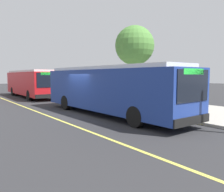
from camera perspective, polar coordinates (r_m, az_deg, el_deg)
ground_plane at (r=14.92m, az=-7.08°, el=-4.22°), size 120.00×120.00×0.00m
sidewalk_curb at (r=18.57m, az=9.28°, el=-2.18°), size 44.00×6.40×0.15m
lane_stripe_center at (r=13.99m, az=-14.98°, el=-4.96°), size 36.00×0.14×0.01m
transit_bus_main at (r=14.11m, az=-0.79°, el=1.89°), size 11.71×2.86×2.95m
transit_bus_second at (r=27.19m, az=-19.44°, el=3.15°), size 11.40×2.79×2.95m
bus_shelter at (r=17.98m, az=10.16°, el=3.46°), size 2.90×1.60×2.48m
waiting_bench at (r=17.70m, az=11.10°, el=-0.75°), size 1.60×0.48×0.95m
route_sign_post at (r=14.65m, az=10.21°, el=3.26°), size 0.44×0.08×2.80m
pedestrian_commuter at (r=16.83m, az=4.28°, el=0.69°), size 0.24×0.40×1.69m
street_tree_near_shelter at (r=22.94m, az=5.58°, el=12.24°), size 3.79×3.79×7.04m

